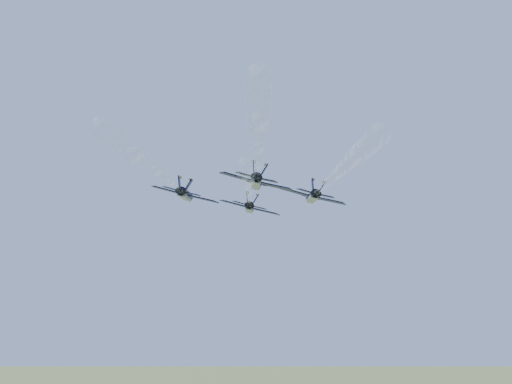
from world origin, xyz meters
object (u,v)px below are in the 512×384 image
at_px(jet_lead, 250,208).
at_px(jet_right, 312,197).
at_px(jet_slot, 256,182).
at_px(jet_left, 185,195).

xyz_separation_m(jet_lead, jet_right, (15.57, -6.37, 0.00)).
distance_m(jet_right, jet_slot, 16.66).
distance_m(jet_left, jet_right, 23.54).
distance_m(jet_lead, jet_left, 18.16).
relative_size(jet_left, jet_slot, 1.00).
xyz_separation_m(jet_lead, jet_left, (-5.23, -17.40, 0.00)).
distance_m(jet_left, jet_slot, 17.07).
bearing_deg(jet_left, jet_slot, -41.16).
distance_m(jet_lead, jet_slot, 25.01).
height_order(jet_lead, jet_slot, same).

